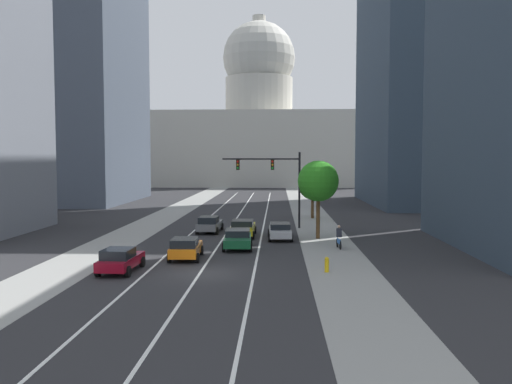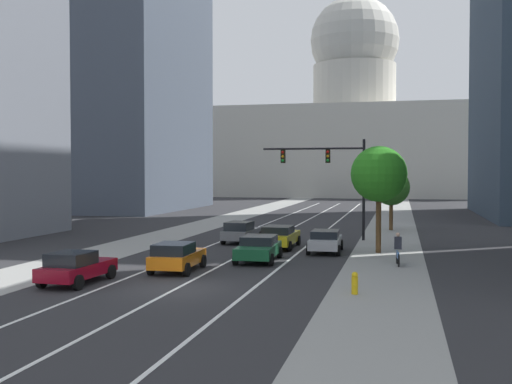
{
  "view_description": "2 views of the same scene",
  "coord_description": "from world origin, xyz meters",
  "px_view_note": "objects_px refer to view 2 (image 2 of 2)",
  "views": [
    {
      "loc": [
        4.44,
        -30.12,
        6.65
      ],
      "look_at": [
        2.53,
        17.47,
        3.57
      ],
      "focal_mm": 37.35,
      "sensor_mm": 36.0,
      "label": 1
    },
    {
      "loc": [
        9.08,
        -24.04,
        4.91
      ],
      "look_at": [
        -2.36,
        24.44,
        3.22
      ],
      "focal_mm": 43.2,
      "sensor_mm": 36.0,
      "label": 2
    }
  ],
  "objects_px": {
    "car_orange": "(177,256)",
    "street_tree_far_right": "(391,187)",
    "car_yellow": "(279,236)",
    "fire_hydrant": "(355,283)",
    "car_gray": "(241,232)",
    "car_silver": "(325,241)",
    "traffic_signal_mast": "(332,169)",
    "capitol_building": "(354,127)",
    "street_tree_mid_right": "(379,174)",
    "car_crimson": "(76,267)",
    "car_green": "(259,248)",
    "cyclist": "(398,249)"
  },
  "relations": [
    {
      "from": "car_crimson",
      "to": "car_yellow",
      "type": "xyz_separation_m",
      "value": [
        6.23,
        14.24,
        0.02
      ]
    },
    {
      "from": "car_yellow",
      "to": "street_tree_far_right",
      "type": "distance_m",
      "value": 15.62
    },
    {
      "from": "street_tree_far_right",
      "to": "street_tree_mid_right",
      "type": "height_order",
      "value": "street_tree_mid_right"
    },
    {
      "from": "car_gray",
      "to": "car_silver",
      "type": "xyz_separation_m",
      "value": [
        6.23,
        -3.79,
        -0.03
      ]
    },
    {
      "from": "car_yellow",
      "to": "cyclist",
      "type": "relative_size",
      "value": 2.75
    },
    {
      "from": "fire_hydrant",
      "to": "street_tree_mid_right",
      "type": "xyz_separation_m",
      "value": [
        0.47,
        12.92,
        4.25
      ]
    },
    {
      "from": "car_crimson",
      "to": "street_tree_mid_right",
      "type": "height_order",
      "value": "street_tree_mid_right"
    },
    {
      "from": "cyclist",
      "to": "car_silver",
      "type": "bearing_deg",
      "value": 40.02
    },
    {
      "from": "car_gray",
      "to": "car_silver",
      "type": "distance_m",
      "value": 7.29
    },
    {
      "from": "street_tree_mid_right",
      "to": "car_crimson",
      "type": "bearing_deg",
      "value": -133.02
    },
    {
      "from": "car_gray",
      "to": "car_green",
      "type": "xyz_separation_m",
      "value": [
        3.12,
        -8.18,
        -0.02
      ]
    },
    {
      "from": "traffic_signal_mast",
      "to": "car_gray",
      "type": "bearing_deg",
      "value": -150.71
    },
    {
      "from": "street_tree_mid_right",
      "to": "car_orange",
      "type": "bearing_deg",
      "value": -135.14
    },
    {
      "from": "car_silver",
      "to": "street_tree_far_right",
      "type": "xyz_separation_m",
      "value": [
        3.63,
        15.25,
        2.84
      ]
    },
    {
      "from": "car_gray",
      "to": "car_orange",
      "type": "bearing_deg",
      "value": -177.18
    },
    {
      "from": "street_tree_mid_right",
      "to": "car_gray",
      "type": "bearing_deg",
      "value": 160.97
    },
    {
      "from": "street_tree_mid_right",
      "to": "cyclist",
      "type": "bearing_deg",
      "value": -76.4
    },
    {
      "from": "cyclist",
      "to": "street_tree_mid_right",
      "type": "bearing_deg",
      "value": 8.39
    },
    {
      "from": "cyclist",
      "to": "street_tree_mid_right",
      "type": "distance_m",
      "value": 6.28
    },
    {
      "from": "car_gray",
      "to": "street_tree_far_right",
      "type": "height_order",
      "value": "street_tree_far_right"
    },
    {
      "from": "car_orange",
      "to": "street_tree_mid_right",
      "type": "relative_size",
      "value": 0.63
    },
    {
      "from": "street_tree_far_right",
      "to": "street_tree_mid_right",
      "type": "relative_size",
      "value": 0.8
    },
    {
      "from": "car_silver",
      "to": "street_tree_mid_right",
      "type": "height_order",
      "value": "street_tree_mid_right"
    },
    {
      "from": "car_orange",
      "to": "street_tree_far_right",
      "type": "xyz_separation_m",
      "value": [
        9.85,
        23.98,
        2.81
      ]
    },
    {
      "from": "car_green",
      "to": "street_tree_far_right",
      "type": "height_order",
      "value": "street_tree_far_right"
    },
    {
      "from": "car_silver",
      "to": "traffic_signal_mast",
      "type": "distance_m",
      "value": 8.3
    },
    {
      "from": "car_silver",
      "to": "car_green",
      "type": "relative_size",
      "value": 0.94
    },
    {
      "from": "car_green",
      "to": "fire_hydrant",
      "type": "relative_size",
      "value": 4.94
    },
    {
      "from": "capitol_building",
      "to": "car_green",
      "type": "height_order",
      "value": "capitol_building"
    },
    {
      "from": "car_yellow",
      "to": "street_tree_mid_right",
      "type": "height_order",
      "value": "street_tree_mid_right"
    },
    {
      "from": "car_crimson",
      "to": "traffic_signal_mast",
      "type": "distance_m",
      "value": 22.23
    },
    {
      "from": "car_gray",
      "to": "fire_hydrant",
      "type": "xyz_separation_m",
      "value": [
        8.89,
        -16.15,
        -0.29
      ]
    },
    {
      "from": "car_gray",
      "to": "car_yellow",
      "type": "distance_m",
      "value": 3.9
    },
    {
      "from": "car_orange",
      "to": "street_tree_far_right",
      "type": "relative_size",
      "value": 0.8
    },
    {
      "from": "car_gray",
      "to": "cyclist",
      "type": "relative_size",
      "value": 2.57
    },
    {
      "from": "car_green",
      "to": "cyclist",
      "type": "bearing_deg",
      "value": -91.4
    },
    {
      "from": "car_silver",
      "to": "traffic_signal_mast",
      "type": "bearing_deg",
      "value": 0.91
    },
    {
      "from": "car_gray",
      "to": "car_green",
      "type": "distance_m",
      "value": 8.75
    },
    {
      "from": "car_yellow",
      "to": "fire_hydrant",
      "type": "height_order",
      "value": "car_yellow"
    },
    {
      "from": "car_orange",
      "to": "street_tree_mid_right",
      "type": "xyz_separation_m",
      "value": [
        9.34,
        9.29,
        3.95
      ]
    },
    {
      "from": "capitol_building",
      "to": "car_yellow",
      "type": "height_order",
      "value": "capitol_building"
    },
    {
      "from": "capitol_building",
      "to": "car_orange",
      "type": "height_order",
      "value": "capitol_building"
    },
    {
      "from": "traffic_signal_mast",
      "to": "street_tree_mid_right",
      "type": "bearing_deg",
      "value": -61.95
    },
    {
      "from": "fire_hydrant",
      "to": "cyclist",
      "type": "distance_m",
      "value": 8.28
    },
    {
      "from": "car_gray",
      "to": "street_tree_mid_right",
      "type": "bearing_deg",
      "value": -106.27
    },
    {
      "from": "car_silver",
      "to": "capitol_building",
      "type": "bearing_deg",
      "value": 1.16
    },
    {
      "from": "capitol_building",
      "to": "car_gray",
      "type": "xyz_separation_m",
      "value": [
        -1.56,
        -81.76,
        -12.74
      ]
    },
    {
      "from": "street_tree_mid_right",
      "to": "capitol_building",
      "type": "bearing_deg",
      "value": 95.23
    },
    {
      "from": "car_crimson",
      "to": "fire_hydrant",
      "type": "distance_m",
      "value": 12.0
    },
    {
      "from": "car_crimson",
      "to": "car_orange",
      "type": "relative_size",
      "value": 1.01
    }
  ]
}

